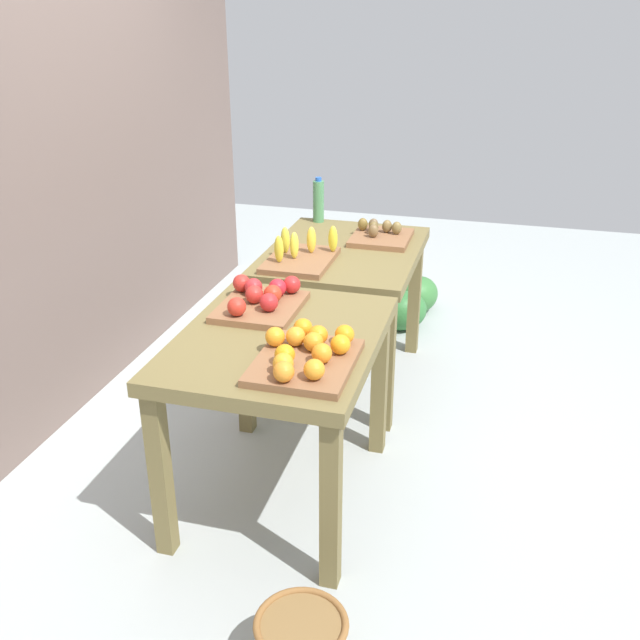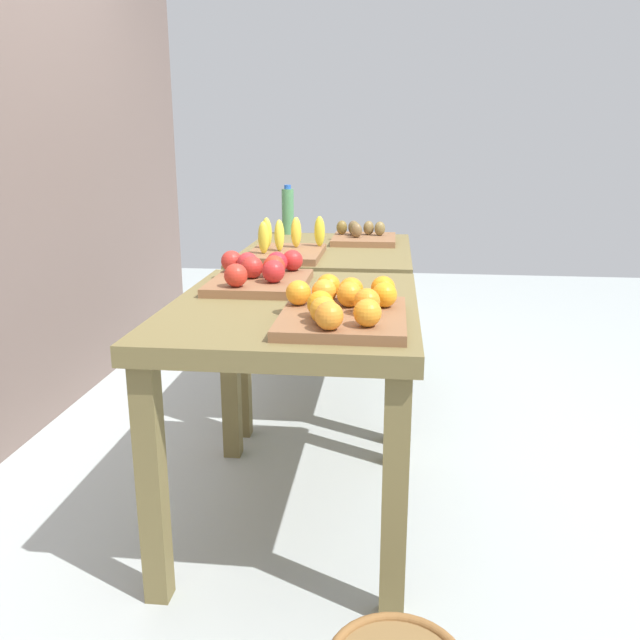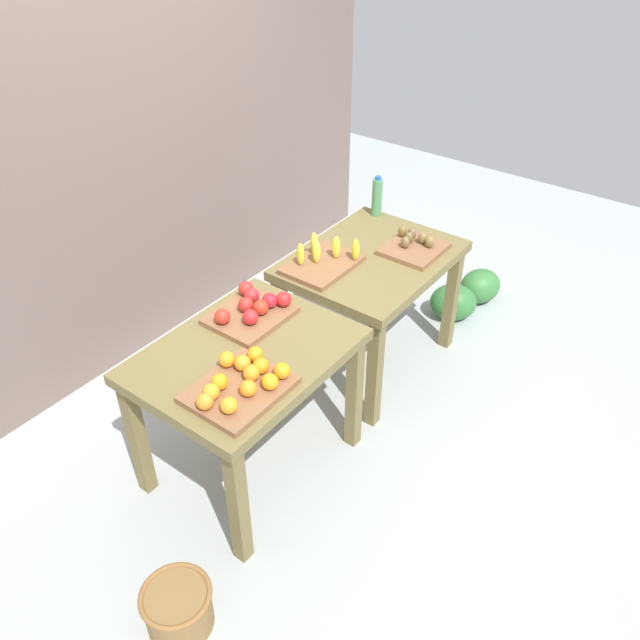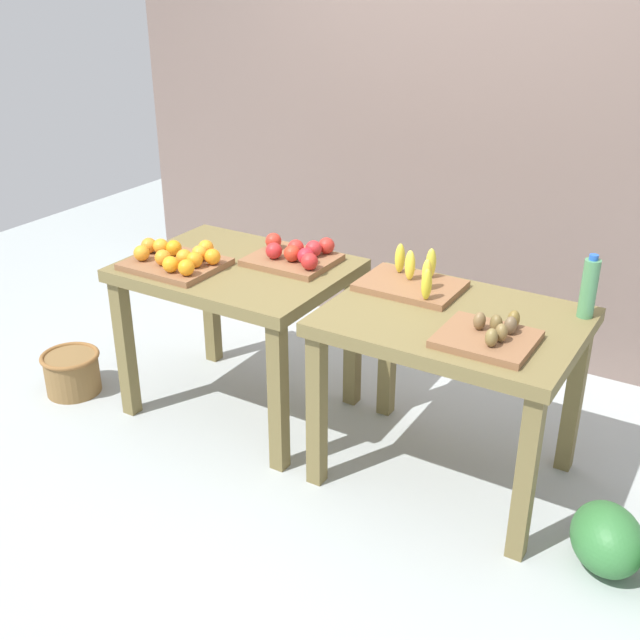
{
  "view_description": "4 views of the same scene",
  "coord_description": "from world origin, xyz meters",
  "px_view_note": "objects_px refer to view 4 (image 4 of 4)",
  "views": [
    {
      "loc": [
        -3.06,
        -0.86,
        2.06
      ],
      "look_at": [
        0.07,
        -0.0,
        0.59
      ],
      "focal_mm": 40.42,
      "sensor_mm": 36.0,
      "label": 1
    },
    {
      "loc": [
        -2.62,
        -0.31,
        1.31
      ],
      "look_at": [
        -0.02,
        -0.03,
        0.59
      ],
      "focal_mm": 36.96,
      "sensor_mm": 36.0,
      "label": 2
    },
    {
      "loc": [
        -2.26,
        -1.73,
        2.74
      ],
      "look_at": [
        0.1,
        0.04,
        0.58
      ],
      "focal_mm": 36.08,
      "sensor_mm": 36.0,
      "label": 3
    },
    {
      "loc": [
        1.59,
        -2.78,
        2.15
      ],
      "look_at": [
        -0.09,
        -0.0,
        0.62
      ],
      "focal_mm": 43.63,
      "sensor_mm": 36.0,
      "label": 4
    }
  ],
  "objects_px": {
    "kiwi_bin": "(489,336)",
    "water_bottle": "(589,288)",
    "display_table_left": "(238,287)",
    "wicker_basket": "(72,372)",
    "apple_bin": "(295,255)",
    "display_table_right": "(452,341)",
    "banana_crate": "(413,281)",
    "orange_bin": "(177,259)"
  },
  "relations": [
    {
      "from": "kiwi_bin",
      "to": "water_bottle",
      "type": "relative_size",
      "value": 1.33
    },
    {
      "from": "display_table_left",
      "to": "wicker_basket",
      "type": "xyz_separation_m",
      "value": [
        -0.87,
        -0.35,
        -0.56
      ]
    },
    {
      "from": "display_table_left",
      "to": "apple_bin",
      "type": "xyz_separation_m",
      "value": [
        0.24,
        0.16,
        0.16
      ]
    },
    {
      "from": "display_table_right",
      "to": "water_bottle",
      "type": "distance_m",
      "value": 0.59
    },
    {
      "from": "banana_crate",
      "to": "wicker_basket",
      "type": "distance_m",
      "value": 1.94
    },
    {
      "from": "display_table_right",
      "to": "wicker_basket",
      "type": "relative_size",
      "value": 3.35
    },
    {
      "from": "orange_bin",
      "to": "display_table_right",
      "type": "bearing_deg",
      "value": 7.6
    },
    {
      "from": "orange_bin",
      "to": "display_table_left",
      "type": "bearing_deg",
      "value": 39.5
    },
    {
      "from": "water_bottle",
      "to": "orange_bin",
      "type": "bearing_deg",
      "value": -166.0
    },
    {
      "from": "display_table_left",
      "to": "display_table_right",
      "type": "distance_m",
      "value": 1.12
    },
    {
      "from": "orange_bin",
      "to": "banana_crate",
      "type": "distance_m",
      "value": 1.12
    },
    {
      "from": "apple_bin",
      "to": "kiwi_bin",
      "type": "height_order",
      "value": "apple_bin"
    },
    {
      "from": "apple_bin",
      "to": "kiwi_bin",
      "type": "bearing_deg",
      "value": -16.26
    },
    {
      "from": "wicker_basket",
      "to": "orange_bin",
      "type": "bearing_deg",
      "value": 14.61
    },
    {
      "from": "display_table_right",
      "to": "water_bottle",
      "type": "xyz_separation_m",
      "value": [
        0.46,
        0.27,
        0.25
      ]
    },
    {
      "from": "kiwi_bin",
      "to": "water_bottle",
      "type": "bearing_deg",
      "value": 59.43
    },
    {
      "from": "orange_bin",
      "to": "apple_bin",
      "type": "relative_size",
      "value": 1.12
    },
    {
      "from": "orange_bin",
      "to": "apple_bin",
      "type": "xyz_separation_m",
      "value": [
        0.45,
        0.34,
        -0.0
      ]
    },
    {
      "from": "display_table_right",
      "to": "orange_bin",
      "type": "height_order",
      "value": "orange_bin"
    },
    {
      "from": "display_table_right",
      "to": "apple_bin",
      "type": "bearing_deg",
      "value": 169.87
    },
    {
      "from": "apple_bin",
      "to": "wicker_basket",
      "type": "xyz_separation_m",
      "value": [
        -1.11,
        -0.51,
        -0.72
      ]
    },
    {
      "from": "apple_bin",
      "to": "banana_crate",
      "type": "distance_m",
      "value": 0.62
    },
    {
      "from": "display_table_left",
      "to": "wicker_basket",
      "type": "relative_size",
      "value": 3.35
    },
    {
      "from": "display_table_right",
      "to": "orange_bin",
      "type": "distance_m",
      "value": 1.36
    },
    {
      "from": "display_table_right",
      "to": "kiwi_bin",
      "type": "relative_size",
      "value": 2.89
    },
    {
      "from": "display_table_right",
      "to": "water_bottle",
      "type": "bearing_deg",
      "value": 30.3
    },
    {
      "from": "banana_crate",
      "to": "water_bottle",
      "type": "distance_m",
      "value": 0.74
    },
    {
      "from": "kiwi_bin",
      "to": "water_bottle",
      "type": "height_order",
      "value": "water_bottle"
    },
    {
      "from": "apple_bin",
      "to": "water_bottle",
      "type": "relative_size",
      "value": 1.53
    },
    {
      "from": "kiwi_bin",
      "to": "water_bottle",
      "type": "xyz_separation_m",
      "value": [
        0.25,
        0.43,
        0.1
      ]
    },
    {
      "from": "apple_bin",
      "to": "wicker_basket",
      "type": "bearing_deg",
      "value": -155.42
    },
    {
      "from": "display_table_left",
      "to": "banana_crate",
      "type": "height_order",
      "value": "banana_crate"
    },
    {
      "from": "wicker_basket",
      "to": "water_bottle",
      "type": "bearing_deg",
      "value": 14.16
    },
    {
      "from": "apple_bin",
      "to": "kiwi_bin",
      "type": "distance_m",
      "value": 1.14
    },
    {
      "from": "apple_bin",
      "to": "orange_bin",
      "type": "bearing_deg",
      "value": -143.35
    },
    {
      "from": "display_table_left",
      "to": "apple_bin",
      "type": "distance_m",
      "value": 0.33
    },
    {
      "from": "display_table_right",
      "to": "wicker_basket",
      "type": "bearing_deg",
      "value": -170.05
    },
    {
      "from": "water_bottle",
      "to": "wicker_basket",
      "type": "distance_m",
      "value": 2.66
    },
    {
      "from": "display_table_right",
      "to": "kiwi_bin",
      "type": "xyz_separation_m",
      "value": [
        0.21,
        -0.16,
        0.15
      ]
    },
    {
      "from": "apple_bin",
      "to": "water_bottle",
      "type": "xyz_separation_m",
      "value": [
        1.35,
        0.11,
        0.09
      ]
    },
    {
      "from": "orange_bin",
      "to": "kiwi_bin",
      "type": "height_order",
      "value": "orange_bin"
    },
    {
      "from": "banana_crate",
      "to": "display_table_left",
      "type": "bearing_deg",
      "value": -169.09
    }
  ]
}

